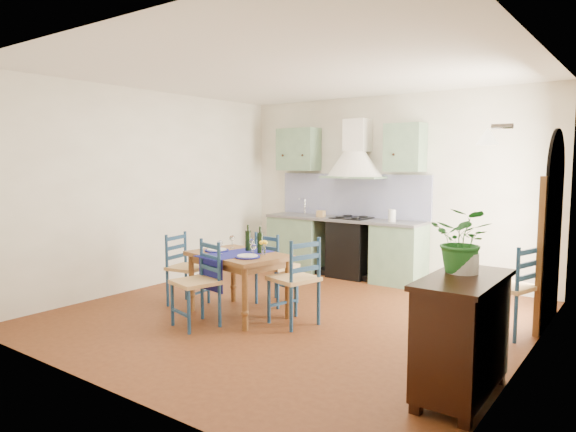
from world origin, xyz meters
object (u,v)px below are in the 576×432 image
Objects in this scene: sideboard at (462,332)px; potted_plant at (463,240)px; chair_near at (198,283)px; dining_table at (238,261)px.

sideboard is 2.07× the size of potted_plant.
chair_near is at bearing 179.26° from sideboard.
sideboard is at bearing -68.91° from potted_plant.
chair_near is at bearing -178.03° from potted_plant.
dining_table is at bearing 167.81° from sideboard.
potted_plant reaches higher than dining_table.
chair_near is at bearing -98.31° from dining_table.
dining_table is 1.20× the size of sideboard.
potted_plant is (2.81, 0.10, 0.71)m from chair_near.
sideboard is at bearing -0.74° from chair_near.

